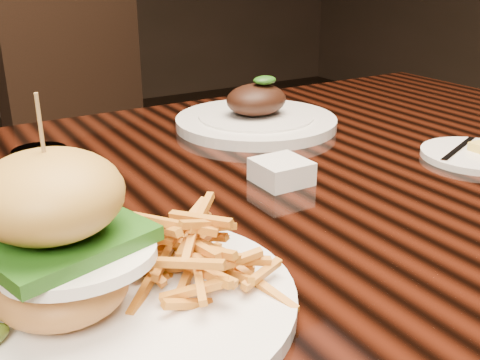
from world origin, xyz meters
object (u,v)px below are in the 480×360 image
burger_plate (116,261)px  far_dish (256,117)px  dining_table (226,237)px  chair_far (110,145)px

burger_plate → far_dish: bearing=41.6°
dining_table → far_dish: (0.19, 0.21, 0.09)m
far_dish → dining_table: bearing=-131.1°
dining_table → chair_far: bearing=81.7°
burger_plate → dining_table: bearing=38.5°
far_dish → chair_far: (-0.06, 0.67, -0.23)m
dining_table → chair_far: chair_far is taller
burger_plate → far_dish: burger_plate is taller
far_dish → burger_plate: bearing=-134.4°
chair_far → far_dish: bearing=-107.7°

